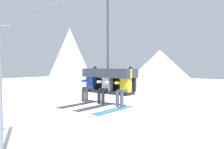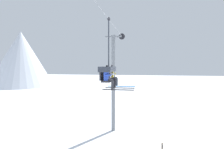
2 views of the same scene
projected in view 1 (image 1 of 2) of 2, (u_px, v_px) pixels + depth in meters
name	position (u px, v px, depth m)	size (l,w,h in m)	color
mountain_peak_west	(70.00, 59.00, 56.40)	(13.74, 13.74, 15.85)	silver
mountain_peak_central	(160.00, 70.00, 53.49)	(21.43, 21.43, 10.10)	silver
chairlift_chair	(109.00, 76.00, 7.61)	(1.96, 0.74, 3.95)	#232328
skier_blue	(89.00, 84.00, 7.93)	(0.48, 1.70, 1.34)	#2847B7
skier_white	(105.00, 86.00, 7.45)	(0.46, 1.70, 1.23)	silver
skier_yellow	(124.00, 87.00, 6.97)	(0.48, 1.70, 1.34)	yellow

